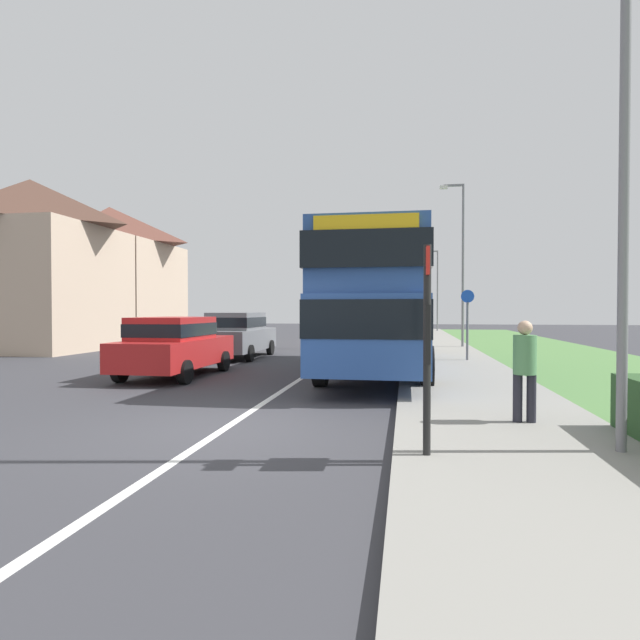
# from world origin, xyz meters

# --- Properties ---
(ground_plane) EXTENTS (120.00, 120.00, 0.00)m
(ground_plane) POSITION_xyz_m (0.00, 0.00, 0.00)
(ground_plane) COLOR #38383D
(lane_marking_centre) EXTENTS (0.14, 60.00, 0.01)m
(lane_marking_centre) POSITION_xyz_m (0.00, 8.00, 0.00)
(lane_marking_centre) COLOR silver
(lane_marking_centre) RESTS_ON ground_plane
(pavement_near_side) EXTENTS (3.20, 68.00, 0.12)m
(pavement_near_side) POSITION_xyz_m (4.20, 6.00, 0.06)
(pavement_near_side) COLOR gray
(pavement_near_side) RESTS_ON ground_plane
(double_decker_bus) EXTENTS (2.80, 10.74, 3.70)m
(double_decker_bus) POSITION_xyz_m (1.99, 7.50, 2.14)
(double_decker_bus) COLOR #284C93
(double_decker_bus) RESTS_ON ground_plane
(parked_car_red) EXTENTS (1.94, 4.41, 1.64)m
(parked_car_red) POSITION_xyz_m (-3.49, 5.65, 0.90)
(parked_car_red) COLOR #B21E1E
(parked_car_red) RESTS_ON ground_plane
(parked_car_grey) EXTENTS (1.96, 4.55, 1.73)m
(parked_car_grey) POSITION_xyz_m (-3.58, 11.27, 0.95)
(parked_car_grey) COLOR slate
(parked_car_grey) RESTS_ON ground_plane
(pedestrian_at_stop) EXTENTS (0.34, 0.34, 1.67)m
(pedestrian_at_stop) POSITION_xyz_m (4.54, 0.65, 0.98)
(pedestrian_at_stop) COLOR #23232D
(pedestrian_at_stop) RESTS_ON ground_plane
(bus_stop_sign) EXTENTS (0.09, 0.52, 2.60)m
(bus_stop_sign) POSITION_xyz_m (3.00, -1.40, 1.54)
(bus_stop_sign) COLOR black
(bus_stop_sign) RESTS_ON ground_plane
(cycle_route_sign) EXTENTS (0.44, 0.08, 2.52)m
(cycle_route_sign) POSITION_xyz_m (4.83, 10.59, 1.43)
(cycle_route_sign) COLOR slate
(cycle_route_sign) RESTS_ON ground_plane
(street_lamp_near) EXTENTS (1.14, 0.20, 7.92)m
(street_lamp_near) POSITION_xyz_m (5.23, -0.87, 4.51)
(street_lamp_near) COLOR slate
(street_lamp_near) RESTS_ON ground_plane
(street_lamp_mid) EXTENTS (1.14, 0.20, 7.71)m
(street_lamp_mid) POSITION_xyz_m (5.28, 17.27, 4.41)
(street_lamp_mid) COLOR slate
(street_lamp_mid) RESTS_ON ground_plane
(street_lamp_far) EXTENTS (1.14, 0.20, 6.70)m
(street_lamp_far) POSITION_xyz_m (5.20, 35.67, 3.89)
(street_lamp_far) COLOR slate
(street_lamp_far) RESTS_ON ground_plane
(house_terrace_far_side) EXTENTS (6.79, 12.57, 7.77)m
(house_terrace_far_side) POSITION_xyz_m (-14.12, 16.55, 3.88)
(house_terrace_far_side) COLOR #C1A88E
(house_terrace_far_side) RESTS_ON ground_plane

